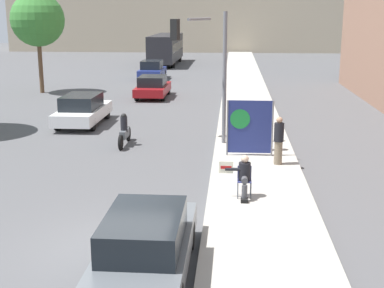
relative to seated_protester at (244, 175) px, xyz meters
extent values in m
plane|color=#4F4F51|center=(-3.00, -3.29, -0.84)|extent=(160.00, 160.00, 0.00)
cube|color=#A8A399|center=(0.48, 11.71, -0.75)|extent=(3.04, 90.00, 0.17)
cylinder|color=#474C56|center=(-0.16, -0.13, -0.43)|extent=(0.03, 0.03, 0.47)
cylinder|color=#474C56|center=(0.21, -0.13, -0.43)|extent=(0.03, 0.03, 0.47)
cylinder|color=#474C56|center=(-0.16, 0.24, -0.43)|extent=(0.03, 0.03, 0.47)
cylinder|color=#474C56|center=(0.21, 0.24, -0.43)|extent=(0.03, 0.03, 0.47)
cube|color=navy|center=(0.02, 0.06, -0.19)|extent=(0.40, 0.40, 0.02)
cube|color=navy|center=(0.02, 0.25, 0.01)|extent=(0.40, 0.02, 0.38)
cylinder|color=#424247|center=(0.02, -0.10, -0.09)|extent=(0.18, 0.42, 0.18)
cylinder|color=#424247|center=(0.02, -0.31, -0.43)|extent=(0.16, 0.16, 0.47)
cube|color=black|center=(0.02, -0.37, -0.62)|extent=(0.20, 0.28, 0.10)
cylinder|color=black|center=(0.02, 0.09, 0.08)|extent=(0.34, 0.34, 0.52)
sphere|color=beige|center=(0.02, 0.09, 0.45)|extent=(0.22, 0.22, 0.22)
cylinder|color=black|center=(-0.31, 0.01, 0.16)|extent=(0.45, 0.09, 0.09)
cube|color=#EAE5C6|center=(-0.51, 0.01, 0.22)|extent=(0.40, 0.02, 0.34)
cube|color=#AD1414|center=(-0.51, 0.00, 0.22)|extent=(0.31, 0.01, 0.08)
cylinder|color=#756651|center=(1.25, 3.55, -0.26)|extent=(0.28, 0.28, 0.82)
cylinder|color=black|center=(1.25, 3.55, 0.47)|extent=(0.34, 0.34, 0.65)
sphere|color=tan|center=(1.25, 3.55, 0.90)|extent=(0.21, 0.21, 0.21)
cylinder|color=#334775|center=(0.98, 5.45, -0.27)|extent=(0.28, 0.28, 0.80)
cylinder|color=#9E9EA3|center=(0.98, 5.45, 0.44)|extent=(0.34, 0.34, 0.63)
sphere|color=beige|center=(0.98, 5.45, 0.86)|extent=(0.21, 0.21, 0.21)
cylinder|color=slate|center=(-0.54, 4.62, 0.36)|extent=(0.06, 0.06, 2.05)
cylinder|color=slate|center=(1.10, 4.62, 0.36)|extent=(0.06, 0.06, 2.05)
cube|color=navy|center=(0.28, 4.62, 0.41)|extent=(1.64, 0.02, 1.95)
cylinder|color=#197A33|center=(-0.08, 4.60, 0.70)|extent=(0.72, 0.01, 0.72)
cylinder|color=slate|center=(-0.70, 6.53, 1.93)|extent=(0.16, 0.16, 5.18)
cylinder|color=slate|center=(-1.71, 6.89, 4.22)|extent=(0.82, 2.06, 0.11)
cube|color=black|center=(-2.72, 7.25, 3.80)|extent=(0.38, 0.38, 0.84)
sphere|color=green|center=(-2.72, 7.25, 3.52)|extent=(0.18, 0.18, 0.18)
cube|color=#565B60|center=(-2.07, -4.56, -0.30)|extent=(1.76, 4.62, 0.54)
cube|color=black|center=(-2.07, -4.74, 0.29)|extent=(1.52, 2.40, 0.64)
cylinder|color=black|center=(-2.84, -3.12, -0.52)|extent=(0.22, 0.64, 0.64)
cylinder|color=black|center=(-1.30, -3.12, -0.52)|extent=(0.22, 0.64, 0.64)
cube|color=white|center=(-7.59, 10.45, -0.29)|extent=(1.85, 4.57, 0.55)
cube|color=black|center=(-7.59, 10.27, 0.31)|extent=(1.59, 2.38, 0.65)
cylinder|color=black|center=(-8.41, 11.87, -0.52)|extent=(0.22, 0.64, 0.64)
cylinder|color=black|center=(-6.78, 11.87, -0.52)|extent=(0.22, 0.64, 0.64)
cylinder|color=black|center=(-8.41, 9.04, -0.52)|extent=(0.22, 0.64, 0.64)
cylinder|color=black|center=(-6.78, 9.04, -0.52)|extent=(0.22, 0.64, 0.64)
cube|color=maroon|center=(-5.46, 19.03, -0.32)|extent=(1.86, 4.28, 0.50)
cube|color=black|center=(-5.46, 18.86, 0.24)|extent=(1.60, 2.23, 0.61)
cylinder|color=black|center=(-6.27, 20.35, -0.52)|extent=(0.22, 0.64, 0.64)
cylinder|color=black|center=(-4.64, 20.35, -0.52)|extent=(0.22, 0.64, 0.64)
cylinder|color=black|center=(-6.27, 17.70, -0.52)|extent=(0.22, 0.64, 0.64)
cylinder|color=black|center=(-4.64, 17.70, -0.52)|extent=(0.22, 0.64, 0.64)
cube|color=navy|center=(-6.91, 28.42, -0.28)|extent=(1.82, 4.14, 0.58)
cube|color=black|center=(-6.91, 28.25, 0.34)|extent=(1.56, 2.15, 0.67)
cylinder|color=black|center=(-7.71, 29.70, -0.52)|extent=(0.22, 0.64, 0.64)
cylinder|color=black|center=(-6.11, 29.70, -0.52)|extent=(0.22, 0.64, 0.64)
cylinder|color=black|center=(-7.71, 27.14, -0.52)|extent=(0.22, 0.64, 0.64)
cylinder|color=black|center=(-6.11, 27.14, -0.52)|extent=(0.22, 0.64, 0.64)
cube|color=#232328|center=(-7.33, 40.82, 0.89)|extent=(2.48, 10.69, 2.58)
cube|color=black|center=(-7.33, 40.82, 1.03)|extent=(2.50, 10.16, 0.85)
cylinder|color=black|center=(-8.42, 44.13, -0.32)|extent=(0.30, 1.04, 1.04)
cylinder|color=black|center=(-6.24, 44.13, -0.32)|extent=(0.30, 1.04, 1.04)
cylinder|color=black|center=(-8.42, 37.50, -0.32)|extent=(0.30, 1.04, 1.04)
cylinder|color=black|center=(-6.24, 37.50, -0.32)|extent=(0.30, 1.04, 1.04)
cube|color=#565B60|center=(-4.76, 6.53, -0.36)|extent=(0.24, 0.94, 0.32)
cylinder|color=black|center=(-4.76, 6.48, 0.04)|extent=(0.28, 0.28, 0.64)
sphere|color=black|center=(-4.76, 6.48, 0.37)|extent=(0.24, 0.24, 0.24)
cylinder|color=black|center=(-4.76, 7.31, -0.54)|extent=(0.10, 0.60, 0.60)
cylinder|color=black|center=(-4.76, 5.75, -0.54)|extent=(0.10, 0.60, 0.60)
cylinder|color=brown|center=(-13.23, 20.46, 0.96)|extent=(0.28, 0.28, 3.60)
sphere|color=#387A33|center=(-13.23, 20.46, 3.99)|extent=(3.52, 3.52, 3.52)
camera|label=1|loc=(-0.35, -14.56, 4.52)|focal=50.00mm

